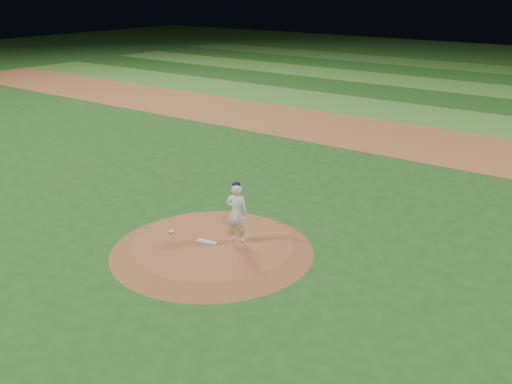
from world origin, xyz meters
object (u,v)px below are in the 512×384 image
pitchers_mound (212,246)px  pitcher_on_mound (237,212)px  pitching_rubber (207,242)px  rosin_bag (171,231)px

pitchers_mound → pitcher_on_mound: pitcher_on_mound is taller
pitchers_mound → pitching_rubber: pitching_rubber is taller
pitchers_mound → pitching_rubber: size_ratio=9.59×
pitchers_mound → pitching_rubber: 0.19m
pitching_rubber → pitcher_on_mound: bearing=30.1°
pitching_rubber → rosin_bag: rosin_bag is taller
pitchers_mound → rosin_bag: rosin_bag is taller
pitching_rubber → pitcher_on_mound: 1.15m
pitching_rubber → pitcher_on_mound: size_ratio=0.34×
rosin_bag → pitcher_on_mound: pitcher_on_mound is taller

